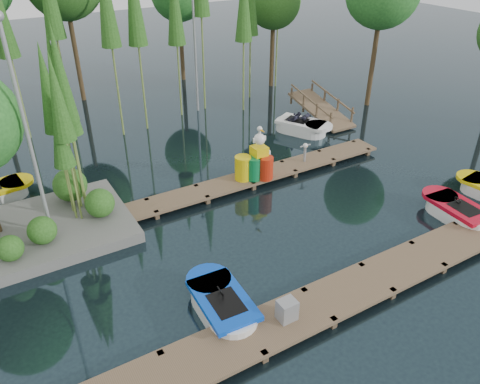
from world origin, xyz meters
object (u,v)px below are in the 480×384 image
boat_blue (222,305)px  yellow_barrel (243,168)px  island (0,151)px  drum_cluster (260,162)px  utility_cabinet (287,310)px  boat_red (457,212)px

boat_blue → yellow_barrel: bearing=57.5°
island → drum_cluster: size_ratio=3.16×
boat_blue → utility_cabinet: bearing=-43.9°
boat_blue → drum_cluster: 7.37m
yellow_barrel → drum_cluster: size_ratio=0.46×
boat_blue → drum_cluster: drum_cluster is taller
boat_red → drum_cluster: bearing=132.4°
boat_blue → boat_red: boat_blue is taller
drum_cluster → island: bearing=173.9°
boat_red → yellow_barrel: (-5.31, 5.89, 0.52)m
yellow_barrel → drum_cluster: (0.71, -0.16, 0.14)m
boat_blue → boat_red: 9.39m
island → yellow_barrel: size_ratio=6.94×
boat_blue → yellow_barrel: (4.08, 5.72, 0.51)m
island → boat_red: bearing=-26.5°
island → boat_red: 15.28m
island → utility_cabinet: 9.74m
island → yellow_barrel: (8.12, -0.79, -2.40)m
island → utility_cabinet: bearing=-56.1°
boat_blue → utility_cabinet: 1.78m
utility_cabinet → drum_cluster: 7.73m
yellow_barrel → drum_cluster: bearing=-12.5°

